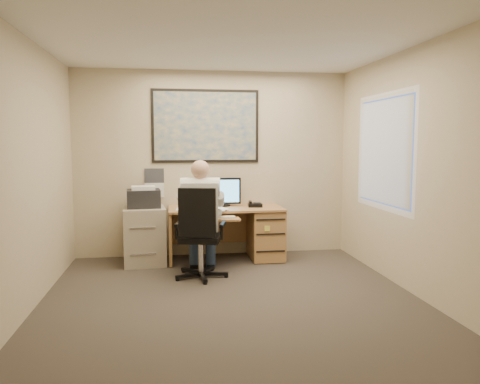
{
  "coord_description": "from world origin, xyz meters",
  "views": [
    {
      "loc": [
        -0.62,
        -4.63,
        1.66
      ],
      "look_at": [
        0.26,
        1.3,
        1.03
      ],
      "focal_mm": 35.0,
      "sensor_mm": 36.0,
      "label": 1
    }
  ],
  "objects": [
    {
      "name": "wall_calendar",
      "position": [
        -0.86,
        2.24,
        1.08
      ],
      "size": [
        0.28,
        0.01,
        0.42
      ],
      "primitive_type": "cube",
      "color": "white",
      "rests_on": "room_shell"
    },
    {
      "name": "desk",
      "position": [
        0.47,
        1.9,
        0.44
      ],
      "size": [
        1.6,
        0.97,
        1.15
      ],
      "color": "#B5804D",
      "rests_on": "ground"
    },
    {
      "name": "filing_cabinet",
      "position": [
        -0.99,
        1.85,
        0.46
      ],
      "size": [
        0.61,
        0.71,
        1.07
      ],
      "rotation": [
        0.0,
        0.0,
        0.09
      ],
      "color": "#AEA28C",
      "rests_on": "ground"
    },
    {
      "name": "person",
      "position": [
        -0.27,
        1.08,
        0.72
      ],
      "size": [
        0.7,
        0.93,
        1.45
      ],
      "primitive_type": null,
      "rotation": [
        0.0,
        0.0,
        -0.11
      ],
      "color": "white",
      "rests_on": "office_chair"
    },
    {
      "name": "world_map",
      "position": [
        -0.11,
        2.23,
        1.9
      ],
      "size": [
        1.56,
        0.03,
        1.06
      ],
      "primitive_type": "cube",
      "color": "#1E4C93",
      "rests_on": "room_shell"
    },
    {
      "name": "window_blinds",
      "position": [
        1.97,
        0.8,
        1.55
      ],
      "size": [
        0.06,
        1.4,
        1.3
      ],
      "primitive_type": null,
      "color": "beige",
      "rests_on": "room_shell"
    },
    {
      "name": "office_chair",
      "position": [
        -0.25,
        1.0,
        0.33
      ],
      "size": [
        0.81,
        0.81,
        1.13
      ],
      "rotation": [
        0.0,
        0.0,
        -0.22
      ],
      "color": "black",
      "rests_on": "ground"
    },
    {
      "name": "room_shell",
      "position": [
        0.0,
        0.0,
        1.35
      ],
      "size": [
        4.0,
        4.5,
        2.7
      ],
      "color": "#39332C",
      "rests_on": "ground"
    }
  ]
}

